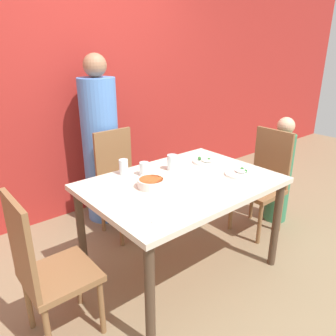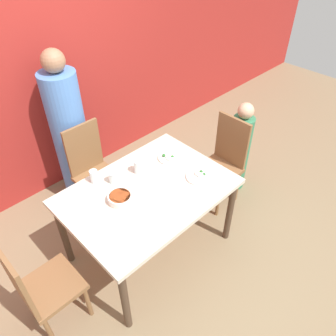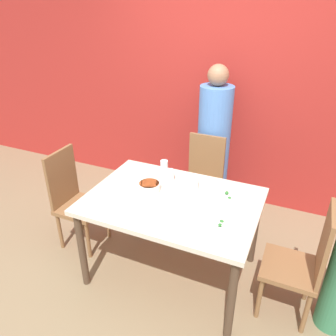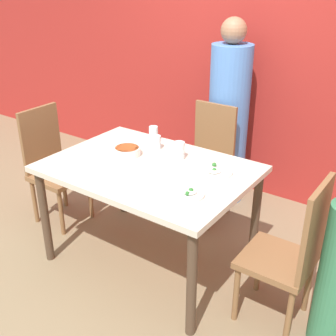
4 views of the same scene
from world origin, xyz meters
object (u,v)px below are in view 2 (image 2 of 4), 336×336
object	(u,v)px
person_child	(239,150)
glass_water_tall	(94,176)
chair_child_spot	(223,161)
plate_rice_adult	(200,176)
chair_adult_spot	(93,169)
bowl_curry	(120,198)
person_adult	(70,135)

from	to	relation	value
person_child	glass_water_tall	xyz separation A→B (m)	(-1.56, 0.40, 0.33)
person_child	chair_child_spot	bearing A→B (deg)	-180.00
plate_rice_adult	person_child	bearing A→B (deg)	11.62
chair_child_spot	chair_adult_spot	bearing A→B (deg)	-128.87
chair_adult_spot	bowl_curry	bearing A→B (deg)	-105.99
bowl_curry	glass_water_tall	size ratio (longest dim) A/B	1.64
chair_child_spot	plate_rice_adult	size ratio (longest dim) A/B	4.21
chair_child_spot	person_child	distance (m)	0.28
chair_adult_spot	person_adult	bearing A→B (deg)	90.00
chair_child_spot	person_child	bearing A→B (deg)	90.00
chair_child_spot	person_adult	bearing A→B (deg)	-138.47
chair_adult_spot	person_child	world-z (taller)	person_child
chair_child_spot	glass_water_tall	distance (m)	1.38
person_child	bowl_curry	size ratio (longest dim) A/B	5.55
plate_rice_adult	glass_water_tall	xyz separation A→B (m)	(-0.68, 0.58, 0.05)
glass_water_tall	plate_rice_adult	bearing A→B (deg)	-40.66
glass_water_tall	bowl_curry	bearing A→B (deg)	-87.75
bowl_curry	chair_child_spot	bearing A→B (deg)	-3.10
chair_adult_spot	glass_water_tall	distance (m)	0.60
plate_rice_adult	person_adult	bearing A→B (deg)	107.90
person_adult	glass_water_tall	bearing A→B (deg)	-106.70
chair_child_spot	bowl_curry	distance (m)	1.31
chair_adult_spot	person_child	xyz separation A→B (m)	(1.32, -0.84, -0.01)
person_adult	bowl_curry	distance (m)	1.14
chair_child_spot	glass_water_tall	xyz separation A→B (m)	(-1.28, 0.40, 0.32)
plate_rice_adult	glass_water_tall	world-z (taller)	glass_water_tall
chair_adult_spot	plate_rice_adult	bearing A→B (deg)	-66.76
person_adult	bowl_curry	xyz separation A→B (m)	(-0.22, -1.11, 0.05)
person_adult	person_child	distance (m)	1.79
bowl_curry	glass_water_tall	world-z (taller)	glass_water_tall
chair_child_spot	plate_rice_adult	world-z (taller)	chair_child_spot
person_child	glass_water_tall	bearing A→B (deg)	165.63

